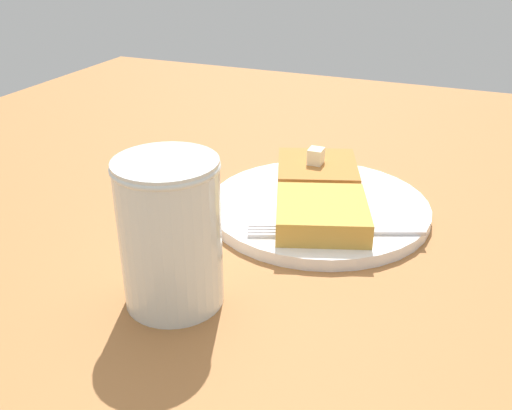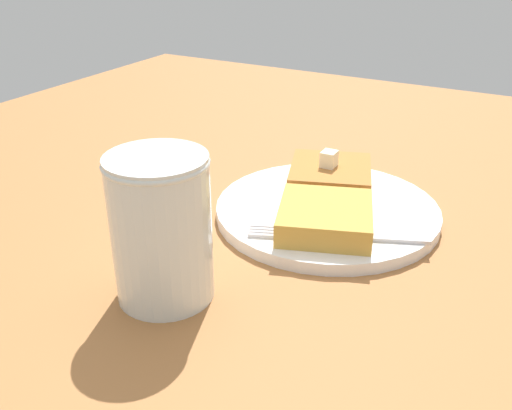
# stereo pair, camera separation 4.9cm
# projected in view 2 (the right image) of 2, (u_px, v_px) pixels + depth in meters

# --- Properties ---
(table_surface) EXTENTS (1.06, 1.06, 0.02)m
(table_surface) POSITION_uv_depth(u_px,v_px,m) (262.00, 198.00, 0.63)
(table_surface) COLOR #A06738
(table_surface) RESTS_ON ground
(plate) EXTENTS (0.22, 0.22, 0.01)m
(plate) POSITION_uv_depth(u_px,v_px,m) (327.00, 210.00, 0.57)
(plate) COLOR white
(plate) RESTS_ON table_surface
(toast_slice_left) EXTENTS (0.11, 0.11, 0.02)m
(toast_slice_left) POSITION_uv_depth(u_px,v_px,m) (330.00, 176.00, 0.60)
(toast_slice_left) COLOR #B47033
(toast_slice_left) RESTS_ON plate
(toast_slice_middle) EXTENTS (0.11, 0.11, 0.02)m
(toast_slice_middle) POSITION_uv_depth(u_px,v_px,m) (325.00, 217.00, 0.52)
(toast_slice_middle) COLOR gold
(toast_slice_middle) RESTS_ON plate
(butter_pat_primary) EXTENTS (0.02, 0.02, 0.02)m
(butter_pat_primary) POSITION_uv_depth(u_px,v_px,m) (329.00, 159.00, 0.59)
(butter_pat_primary) COLOR #F8EBC5
(butter_pat_primary) RESTS_ON toast_slice_left
(fork) EXTENTS (0.07, 0.15, 0.00)m
(fork) POSITION_uv_depth(u_px,v_px,m) (326.00, 235.00, 0.51)
(fork) COLOR silver
(fork) RESTS_ON plate
(syrup_jar) EXTENTS (0.08, 0.08, 0.12)m
(syrup_jar) POSITION_uv_depth(u_px,v_px,m) (162.00, 236.00, 0.43)
(syrup_jar) COLOR #421A08
(syrup_jar) RESTS_ON table_surface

